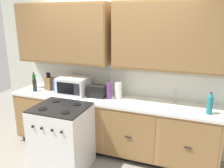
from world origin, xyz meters
TOP-DOWN VIEW (x-y plane):
  - ground_plane at (0.00, 0.00)m, footprint 8.26×8.26m
  - wall_unit at (0.00, 0.50)m, footprint 4.50×0.40m
  - counter_run at (0.00, 0.30)m, footprint 3.33×0.64m
  - stove_range at (-0.49, -0.33)m, footprint 0.76×0.68m
  - microwave at (-0.65, 0.31)m, footprint 0.48×0.37m
  - toaster at (-0.21, 0.31)m, footprint 0.28×0.18m
  - knife_block at (-1.15, 0.37)m, footprint 0.11×0.14m
  - sink_faucet at (0.97, 0.51)m, footprint 0.02×0.02m
  - paper_towel_roll at (0.12, 0.38)m, footprint 0.12×0.12m
  - bottle_teal at (1.45, 0.19)m, footprint 0.08×0.08m
  - bottle_blue at (-1.01, 0.32)m, footprint 0.06×0.06m
  - bottle_dark at (-1.34, 0.20)m, footprint 0.07×0.07m
  - bottle_violet at (-0.00, 0.29)m, footprint 0.07×0.07m
  - bottle_green at (-1.48, 0.37)m, footprint 0.06×0.06m

SIDE VIEW (x-z plane):
  - ground_plane at x=0.00m, z-range 0.00..0.00m
  - counter_run at x=0.00m, z-range 0.01..0.93m
  - stove_range at x=-0.49m, z-range 0.00..0.95m
  - toaster at x=-0.21m, z-range 0.92..1.11m
  - sink_faucet at x=0.97m, z-range 0.92..1.12m
  - knife_block at x=-1.15m, z-range 0.88..1.19m
  - bottle_blue at x=-1.01m, z-range 0.91..1.15m
  - bottle_dark at x=-1.34m, z-range 0.91..1.16m
  - paper_towel_roll at x=0.12m, z-range 0.92..1.18m
  - microwave at x=-0.65m, z-range 0.92..1.20m
  - bottle_green at x=-1.48m, z-range 0.91..1.20m
  - bottle_violet at x=0.00m, z-range 0.91..1.21m
  - bottle_teal at x=1.45m, z-range 0.91..1.21m
  - wall_unit at x=0.00m, z-range 0.38..2.97m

